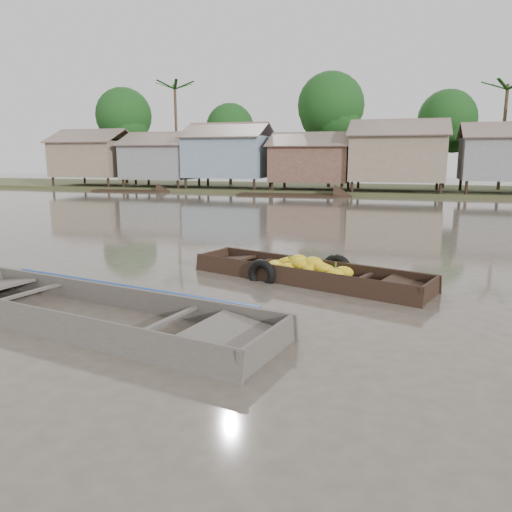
# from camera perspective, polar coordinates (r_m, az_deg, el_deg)

# --- Properties ---
(ground) EXTENTS (120.00, 120.00, 0.00)m
(ground) POSITION_cam_1_polar(r_m,az_deg,el_deg) (9.84, -3.67, -5.31)
(ground) COLOR #4E473C
(ground) RESTS_ON ground
(riverbank) EXTENTS (120.00, 12.47, 10.22)m
(riverbank) POSITION_cam_1_polar(r_m,az_deg,el_deg) (40.68, 16.73, 11.31)
(riverbank) COLOR #384723
(riverbank) RESTS_ON ground
(banana_boat) EXTENTS (5.82, 3.08, 0.81)m
(banana_boat) POSITION_cam_1_polar(r_m,az_deg,el_deg) (11.56, 5.55, -1.96)
(banana_boat) COLOR black
(banana_boat) RESTS_ON ground
(viewer_boat) EXTENTS (7.33, 3.19, 0.57)m
(viewer_boat) POSITION_cam_1_polar(r_m,az_deg,el_deg) (9.18, -18.37, -6.80)
(viewer_boat) COLOR #443F3A
(viewer_boat) RESTS_ON ground
(distant_boats) EXTENTS (47.90, 16.59, 0.35)m
(distant_boats) POSITION_cam_1_polar(r_m,az_deg,el_deg) (33.23, 25.14, 5.39)
(distant_boats) COLOR black
(distant_boats) RESTS_ON ground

